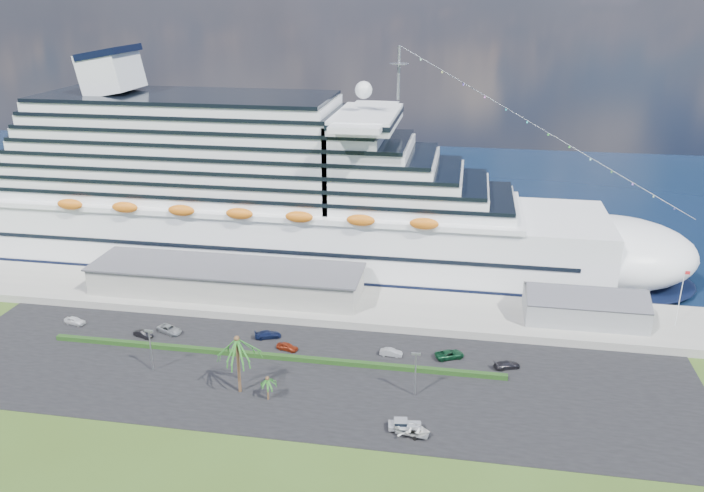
% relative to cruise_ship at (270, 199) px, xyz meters
% --- Properties ---
extents(ground, '(420.00, 420.00, 0.00)m').
position_rel_cruise_ship_xyz_m(ground, '(21.53, -64.00, -16.69)').
color(ground, '#364B19').
rests_on(ground, ground).
extents(asphalt_lot, '(140.00, 38.00, 0.12)m').
position_rel_cruise_ship_xyz_m(asphalt_lot, '(21.53, -53.00, -16.63)').
color(asphalt_lot, black).
rests_on(asphalt_lot, ground).
extents(wharf, '(240.00, 20.00, 1.80)m').
position_rel_cruise_ship_xyz_m(wharf, '(21.53, -24.00, -15.79)').
color(wharf, gray).
rests_on(wharf, ground).
extents(water, '(420.00, 160.00, 0.02)m').
position_rel_cruise_ship_xyz_m(water, '(21.53, 66.00, -16.68)').
color(water, black).
rests_on(water, ground).
extents(cruise_ship, '(191.00, 38.00, 54.00)m').
position_rel_cruise_ship_xyz_m(cruise_ship, '(0.00, 0.00, 0.00)').
color(cruise_ship, silver).
rests_on(cruise_ship, ground).
extents(terminal_building, '(61.00, 15.00, 6.30)m').
position_rel_cruise_ship_xyz_m(terminal_building, '(-3.47, -24.00, -11.68)').
color(terminal_building, gray).
rests_on(terminal_building, wharf).
extents(port_shed, '(24.00, 12.31, 7.37)m').
position_rel_cruise_ship_xyz_m(port_shed, '(73.53, -24.00, -12.30)').
color(port_shed, gray).
rests_on(port_shed, wharf).
extents(flagpole, '(1.08, 0.16, 12.00)m').
position_rel_cruise_ship_xyz_m(flagpole, '(91.57, -24.00, -8.43)').
color(flagpole, silver).
rests_on(flagpole, wharf).
extents(hedge, '(88.00, 1.10, 0.90)m').
position_rel_cruise_ship_xyz_m(hedge, '(13.53, -48.00, -16.12)').
color(hedge, black).
rests_on(hedge, asphalt_lot).
extents(lamp_post_left, '(1.60, 0.35, 8.27)m').
position_rel_cruise_ship_xyz_m(lamp_post_left, '(-6.47, -56.00, -11.35)').
color(lamp_post_left, gray).
rests_on(lamp_post_left, asphalt_lot).
extents(lamp_post_right, '(1.60, 0.35, 8.27)m').
position_rel_cruise_ship_xyz_m(lamp_post_right, '(41.53, -56.00, -11.35)').
color(lamp_post_right, gray).
rests_on(lamp_post_right, asphalt_lot).
extents(palm_tall, '(8.82, 8.82, 11.13)m').
position_rel_cruise_ship_xyz_m(palm_tall, '(11.53, -60.00, -7.49)').
color(palm_tall, '#47301E').
rests_on(palm_tall, ground).
extents(palm_short, '(3.53, 3.53, 4.56)m').
position_rel_cruise_ship_xyz_m(palm_short, '(17.03, -61.50, -13.03)').
color(palm_short, '#47301E').
rests_on(palm_short, ground).
extents(parked_car_0, '(4.84, 2.59, 1.56)m').
position_rel_cruise_ship_xyz_m(parked_car_0, '(-30.67, -41.38, -15.79)').
color(parked_car_0, silver).
rests_on(parked_car_0, asphalt_lot).
extents(parked_car_1, '(4.36, 2.70, 1.36)m').
position_rel_cruise_ship_xyz_m(parked_car_1, '(-14.04, -44.27, -15.90)').
color(parked_car_1, black).
rests_on(parked_car_1, asphalt_lot).
extents(parked_car_2, '(5.99, 4.42, 1.51)m').
position_rel_cruise_ship_xyz_m(parked_car_2, '(-9.61, -41.58, -15.82)').
color(parked_car_2, gray).
rests_on(parked_car_2, asphalt_lot).
extents(parked_car_3, '(5.62, 3.90, 1.51)m').
position_rel_cruise_ship_xyz_m(parked_car_3, '(10.71, -40.28, -15.82)').
color(parked_car_3, '#11193B').
rests_on(parked_car_3, asphalt_lot).
extents(parked_car_4, '(4.54, 2.69, 1.45)m').
position_rel_cruise_ship_xyz_m(parked_car_4, '(15.83, -44.40, -15.85)').
color(parked_car_4, maroon).
rests_on(parked_car_4, asphalt_lot).
extents(parked_car_5, '(4.34, 1.72, 1.41)m').
position_rel_cruise_ship_xyz_m(parked_car_5, '(35.90, -43.17, -15.87)').
color(parked_car_5, '#9D9EA4').
rests_on(parked_car_5, asphalt_lot).
extents(parked_car_6, '(6.08, 4.60, 1.54)m').
position_rel_cruise_ship_xyz_m(parked_car_6, '(46.94, -42.12, -15.81)').
color(parked_car_6, '#0E3B22').
rests_on(parked_car_6, asphalt_lot).
extents(parked_car_7, '(5.30, 3.67, 1.42)m').
position_rel_cruise_ship_xyz_m(parked_car_7, '(57.51, -44.06, -15.86)').
color(parked_car_7, black).
rests_on(parked_car_7, asphalt_lot).
extents(pickup_truck, '(5.43, 2.58, 1.84)m').
position_rel_cruise_ship_xyz_m(pickup_truck, '(40.75, -66.28, -15.56)').
color(pickup_truck, black).
rests_on(pickup_truck, asphalt_lot).
extents(boat_trailer, '(6.60, 4.82, 1.83)m').
position_rel_cruise_ship_xyz_m(boat_trailer, '(42.18, -67.57, -15.36)').
color(boat_trailer, gray).
rests_on(boat_trailer, asphalt_lot).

